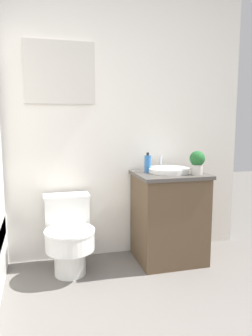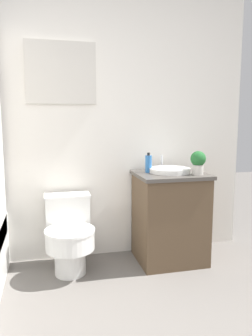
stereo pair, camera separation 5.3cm
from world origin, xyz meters
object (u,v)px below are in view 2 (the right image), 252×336
at_px(sink, 170,170).
at_px(potted_plant, 198,161).
at_px(toilet, 69,234).
at_px(soap_bottle, 148,164).

bearing_deg(sink, potted_plant, -38.62).
distance_m(sink, potted_plant, 0.26).
bearing_deg(sink, toilet, -178.09).
distance_m(toilet, sink, 1.00).
xyz_separation_m(soap_bottle, potted_plant, (0.36, -0.20, 0.03)).
bearing_deg(soap_bottle, potted_plant, -29.29).
xyz_separation_m(toilet, potted_plant, (1.06, -0.12, 0.58)).
xyz_separation_m(sink, soap_bottle, (-0.17, 0.05, 0.06)).
bearing_deg(soap_bottle, sink, -16.88).
distance_m(toilet, soap_bottle, 0.89).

